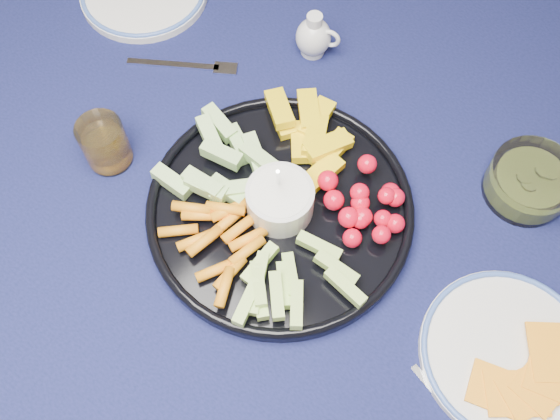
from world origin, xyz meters
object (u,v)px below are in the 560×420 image
Objects in this scene: dining_table at (342,211)px; crudite_platter at (278,206)px; cheese_plate at (508,353)px; juice_tumbler at (106,145)px; creamer_pitcher at (314,37)px; pickle_bowl at (529,182)px.

crudite_platter is at bearing -118.18° from dining_table.
crudite_platter is at bearing -178.22° from cheese_plate.
dining_table is 0.33m from cheese_plate.
cheese_plate is at bearing 8.13° from juice_tumbler.
dining_table is at bearing 163.80° from cheese_plate.
crudite_platter reaches higher than dining_table.
creamer_pitcher reaches higher than dining_table.
juice_tumbler reaches higher than dining_table.
dining_table is 14.00× the size of pickle_bowl.
crudite_platter is (-0.05, -0.10, 0.11)m from dining_table.
cheese_plate is (0.35, 0.01, -0.01)m from crudite_platter.
crudite_platter reaches higher than cheese_plate.
creamer_pitcher is at bearing 70.57° from juice_tumbler.
pickle_bowl is (0.26, 0.24, 0.00)m from crudite_platter.
pickle_bowl reaches higher than cheese_plate.
dining_table is at bearing -145.87° from pickle_bowl.
pickle_bowl is at bearing -4.37° from creamer_pitcher.
creamer_pitcher reaches higher than pickle_bowl.
juice_tumbler is at bearing -109.43° from creamer_pitcher.
cheese_plate is at bearing -28.11° from creamer_pitcher.
juice_tumbler reaches higher than cheese_plate.
pickle_bowl is 1.51× the size of juice_tumbler.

